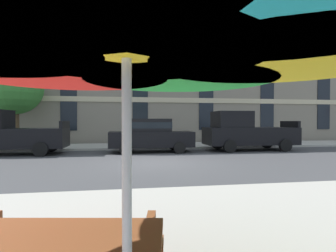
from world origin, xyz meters
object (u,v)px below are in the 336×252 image
(street_tree_left, at_px, (12,86))
(sedan_black, at_px, (150,134))
(pickup_black, at_px, (7,134))
(patio_umbrella, at_px, (126,21))
(pickup_black_midblock, at_px, (246,132))

(street_tree_left, bearing_deg, sedan_black, -23.34)
(pickup_black, bearing_deg, sedan_black, -0.00)
(sedan_black, height_order, patio_umbrella, patio_umbrella)
(pickup_black, bearing_deg, street_tree_left, 106.29)
(pickup_black, height_order, patio_umbrella, patio_umbrella)
(pickup_black_midblock, relative_size, street_tree_left, 0.94)
(street_tree_left, bearing_deg, pickup_black, -73.71)
(pickup_black, height_order, pickup_black_midblock, same)
(patio_umbrella, bearing_deg, street_tree_left, 112.42)
(sedan_black, distance_m, pickup_black_midblock, 5.43)
(pickup_black, height_order, sedan_black, pickup_black)
(sedan_black, relative_size, pickup_black_midblock, 0.86)
(sedan_black, height_order, street_tree_left, street_tree_left)
(street_tree_left, bearing_deg, patio_umbrella, -67.58)
(pickup_black, distance_m, street_tree_left, 4.55)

